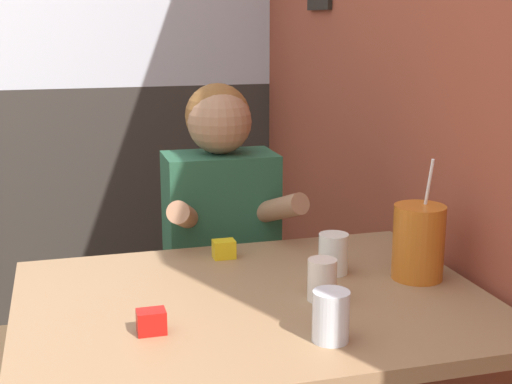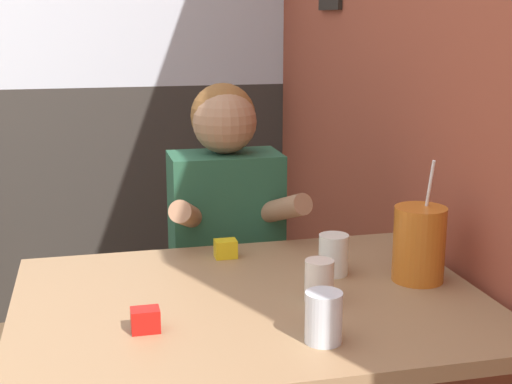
{
  "view_description": "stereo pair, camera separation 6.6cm",
  "coord_description": "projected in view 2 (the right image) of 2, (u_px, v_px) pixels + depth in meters",
  "views": [
    {
      "loc": [
        0.49,
        -1.1,
        1.4
      ],
      "look_at": [
        0.95,
        0.57,
        0.98
      ],
      "focal_mm": 50.0,
      "sensor_mm": 36.0,
      "label": 1
    },
    {
      "loc": [
        0.55,
        -1.12,
        1.4
      ],
      "look_at": [
        0.95,
        0.57,
        0.98
      ],
      "focal_mm": 50.0,
      "sensor_mm": 36.0,
      "label": 2
    }
  ],
  "objects": [
    {
      "name": "main_table",
      "position": [
        251.0,
        324.0,
        1.69
      ],
      "size": [
        1.1,
        0.82,
        0.77
      ],
      "color": "#93704C",
      "rests_on": "ground_plane"
    },
    {
      "name": "brick_wall_right",
      "position": [
        382.0,
        35.0,
        2.33
      ],
      "size": [
        0.08,
        4.22,
        2.7
      ],
      "color": "brown",
      "rests_on": "ground_plane"
    },
    {
      "name": "person_seated",
      "position": [
        226.0,
        268.0,
        2.26
      ],
      "size": [
        0.42,
        0.4,
        1.22
      ],
      "color": "#235138",
      "rests_on": "ground_plane"
    },
    {
      "name": "glass_far_side",
      "position": [
        319.0,
        281.0,
        1.64
      ],
      "size": [
        0.07,
        0.07,
        0.1
      ],
      "color": "silver",
      "rests_on": "main_table"
    },
    {
      "name": "glass_near_pitcher",
      "position": [
        324.0,
        317.0,
        1.43
      ],
      "size": [
        0.08,
        0.08,
        0.11
      ],
      "color": "silver",
      "rests_on": "main_table"
    },
    {
      "name": "condiment_ketchup",
      "position": [
        145.0,
        320.0,
        1.49
      ],
      "size": [
        0.06,
        0.04,
        0.05
      ],
      "color": "#B7140F",
      "rests_on": "main_table"
    },
    {
      "name": "condiment_mustard",
      "position": [
        226.0,
        249.0,
        1.95
      ],
      "size": [
        0.06,
        0.04,
        0.05
      ],
      "color": "yellow",
      "rests_on": "main_table"
    },
    {
      "name": "glass_center",
      "position": [
        333.0,
        255.0,
        1.81
      ],
      "size": [
        0.08,
        0.08,
        0.1
      ],
      "color": "silver",
      "rests_on": "main_table"
    },
    {
      "name": "cocktail_pitcher",
      "position": [
        419.0,
        244.0,
        1.76
      ],
      "size": [
        0.13,
        0.13,
        0.31
      ],
      "color": "#C6661E",
      "rests_on": "main_table"
    }
  ]
}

